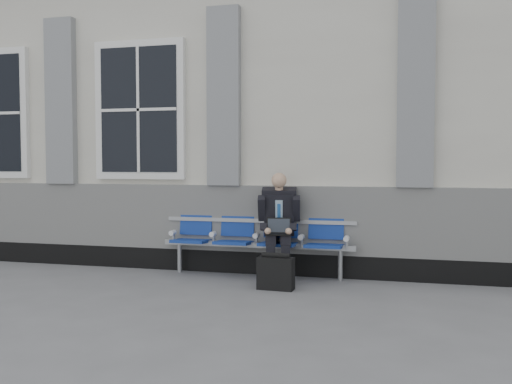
# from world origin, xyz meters

# --- Properties ---
(ground) EXTENTS (70.00, 70.00, 0.00)m
(ground) POSITION_xyz_m (0.00, 0.00, 0.00)
(ground) COLOR slate
(ground) RESTS_ON ground
(station_building) EXTENTS (14.40, 4.40, 4.49)m
(station_building) POSITION_xyz_m (-0.02, 3.47, 2.22)
(station_building) COLOR beige
(station_building) RESTS_ON ground
(bench) EXTENTS (2.60, 0.47, 0.91)m
(bench) POSITION_xyz_m (2.10, 1.32, 0.55)
(bench) COLOR #9EA0A3
(bench) RESTS_ON ground
(businessman) EXTENTS (0.58, 0.78, 1.38)m
(businessman) POSITION_xyz_m (2.42, 1.19, 0.75)
(businessman) COLOR black
(businessman) RESTS_ON ground
(briefcase) EXTENTS (0.44, 0.21, 0.44)m
(briefcase) POSITION_xyz_m (2.51, 0.59, 0.20)
(briefcase) COLOR black
(briefcase) RESTS_ON ground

